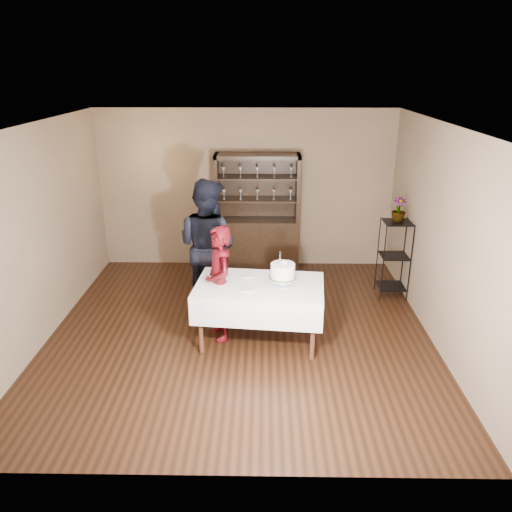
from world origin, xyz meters
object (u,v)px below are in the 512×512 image
(potted_plant, at_px, (399,209))
(cake, at_px, (283,272))
(plant_etagere, at_px, (394,256))
(woman, at_px, (220,284))
(china_hutch, at_px, (257,232))
(cake_table, at_px, (260,298))
(man, at_px, (207,245))

(potted_plant, bearing_deg, cake, -139.98)
(plant_etagere, height_order, woman, woman)
(plant_etagere, bearing_deg, china_hutch, 153.17)
(plant_etagere, height_order, potted_plant, potted_plant)
(cake_table, relative_size, cake, 3.63)
(man, height_order, potted_plant, man)
(china_hutch, height_order, man, china_hutch)
(plant_etagere, xyz_separation_m, cake_table, (-2.02, -1.40, -0.05))
(cake, bearing_deg, plant_etagere, 39.66)
(cake_table, bearing_deg, china_hutch, 91.42)
(potted_plant, bearing_deg, china_hutch, 153.77)
(cake_table, distance_m, cake, 0.47)
(woman, bearing_deg, plant_etagere, 95.66)
(cake_table, height_order, cake, cake)
(china_hutch, height_order, cake_table, china_hutch)
(china_hutch, distance_m, potted_plant, 2.43)
(plant_etagere, height_order, man, man)
(man, height_order, cake, man)
(cake_table, bearing_deg, potted_plant, 35.07)
(cake, bearing_deg, woman, 170.41)
(plant_etagere, bearing_deg, cake, -140.34)
(china_hutch, bearing_deg, plant_etagere, -26.83)
(cake_table, distance_m, man, 1.28)
(china_hutch, relative_size, cake_table, 1.20)
(plant_etagere, distance_m, woman, 2.85)
(plant_etagere, xyz_separation_m, woman, (-2.53, -1.30, 0.11))
(man, distance_m, cake, 1.45)
(china_hutch, xyz_separation_m, cake, (0.35, -2.49, 0.31))
(cake_table, xyz_separation_m, woman, (-0.51, 0.09, 0.15))
(cake_table, xyz_separation_m, cake, (0.28, -0.04, 0.37))
(plant_etagere, relative_size, woman, 0.79)
(man, bearing_deg, woman, 136.36)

